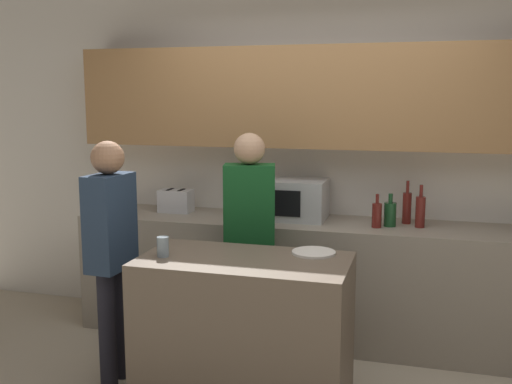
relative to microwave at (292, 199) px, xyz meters
name	(u,v)px	position (x,y,z in m)	size (l,w,h in m)	color
back_wall	(321,135)	(0.18, 0.21, 0.48)	(6.40, 0.40, 2.70)	silver
back_counter	(312,280)	(0.18, -0.06, -0.60)	(3.60, 0.62, 0.91)	gray
kitchen_island	(245,333)	(-0.02, -1.18, -0.61)	(1.22, 0.66, 0.91)	brown
microwave	(292,199)	(0.00, 0.00, 0.00)	(0.52, 0.39, 0.30)	#B7BABC
toaster	(176,201)	(-0.95, 0.00, -0.06)	(0.26, 0.16, 0.18)	silver
bottle_0	(377,215)	(0.65, -0.14, -0.06)	(0.07, 0.07, 0.24)	maroon
bottle_1	(390,214)	(0.74, -0.08, -0.06)	(0.09, 0.09, 0.24)	#194723
bottle_2	(407,207)	(0.85, 0.05, -0.03)	(0.06, 0.06, 0.32)	maroon
bottle_3	(420,211)	(0.95, -0.05, -0.03)	(0.07, 0.07, 0.31)	maroon
plate_on_island	(314,252)	(0.35, -0.96, -0.14)	(0.26, 0.26, 0.01)	white
cup_0	(163,247)	(-0.49, -1.27, -0.09)	(0.07, 0.07, 0.12)	#8598A4
person_left	(250,229)	(-0.16, -0.59, -0.12)	(0.37, 0.26, 1.60)	black
person_center	(111,243)	(-0.91, -1.12, -0.14)	(0.21, 0.35, 1.57)	black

